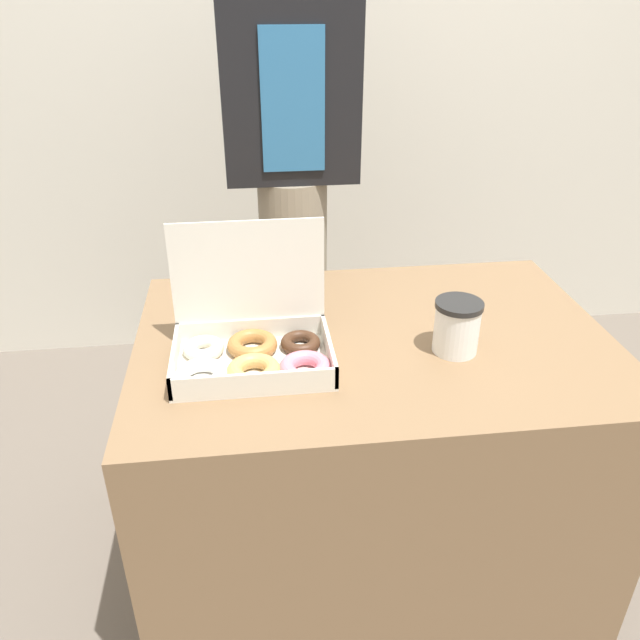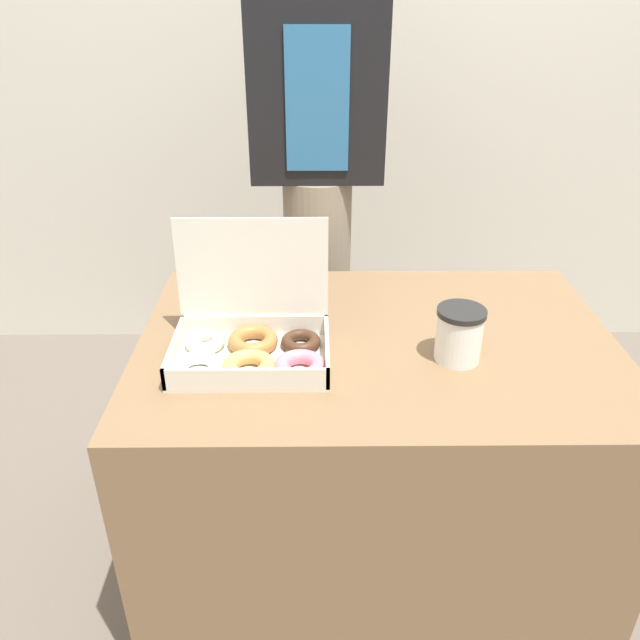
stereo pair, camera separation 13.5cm
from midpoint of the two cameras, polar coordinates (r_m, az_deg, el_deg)
ground_plane at (r=1.91m, az=6.41°, el=-20.68°), size 14.00×14.00×0.00m
wall_back at (r=2.54m, az=4.71°, el=25.36°), size 10.00×0.05×2.60m
table at (r=1.66m, az=7.09°, el=-12.55°), size 1.10×0.75×0.72m
donut_box at (r=1.34m, az=-3.47°, el=-2.23°), size 0.34×0.25×0.28m
coffee_cup at (r=1.38m, az=15.37°, el=-1.35°), size 0.10×0.10×0.12m
person_customer at (r=1.91m, az=1.83°, el=14.62°), size 0.38×0.23×1.75m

